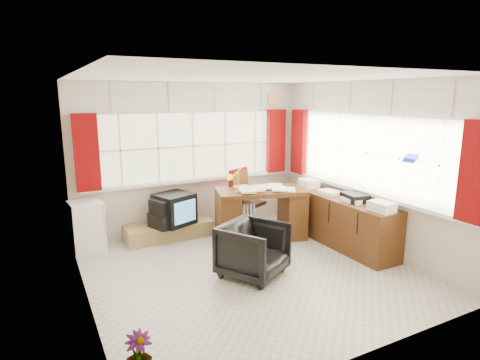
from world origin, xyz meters
The scene contains 20 objects.
ground centered at (0.00, 0.00, 0.00)m, with size 4.00×4.00×0.00m, color beige.
room_walls centered at (0.00, 0.00, 1.50)m, with size 4.00×4.00×4.00m.
window_back centered at (0.00, 1.94, 0.95)m, with size 3.70×0.12×3.60m.
window_right centered at (1.94, 0.00, 0.95)m, with size 0.12×3.70×3.60m.
curtains centered at (0.92, 0.93, 1.46)m, with size 3.83×3.83×1.15m.
overhead_cabinets centered at (0.98, 0.98, 2.25)m, with size 3.98×3.98×0.48m.
desk centered at (0.78, 1.04, 0.45)m, with size 1.54×1.04×0.85m.
desk_lamp centered at (0.37, 1.04, 1.07)m, with size 0.14×0.13×0.38m.
task_chair centered at (0.66, 1.43, 0.57)m, with size 0.60×0.62×1.08m.
office_chair centered at (-0.02, -0.13, 0.35)m, with size 0.74×0.77×0.70m, color black.
radiator centered at (0.45, 1.06, 0.25)m, with size 0.41×0.18×0.61m.
credenza centered at (1.73, 0.20, 0.39)m, with size 0.50×2.00×0.85m.
file_tray centered at (1.74, -0.04, 0.81)m, with size 0.28×0.37×0.12m, color black.
tv_bench centered at (-0.55, 1.72, 0.12)m, with size 1.40×0.50×0.25m, color #9D844E.
crt_tv centered at (-0.47, 1.64, 0.50)m, with size 0.70×0.67×0.50m.
hifi_stack centered at (-0.55, 1.62, 0.47)m, with size 0.73×0.59×0.45m.
mini_fridge centered at (-1.80, 1.72, 0.38)m, with size 0.49×0.49×0.76m.
spray_bottle_a centered at (-0.21, 1.69, 0.16)m, with size 0.12×0.12×0.31m, color white.
spray_bottle_b centered at (-0.43, 1.67, 0.09)m, with size 0.09×0.09×0.19m, color #95DED6.
flower_vase centered at (-1.80, -1.38, 0.20)m, with size 0.23×0.23×0.40m, color black.
Camera 1 is at (-2.41, -4.33, 2.29)m, focal length 30.00 mm.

